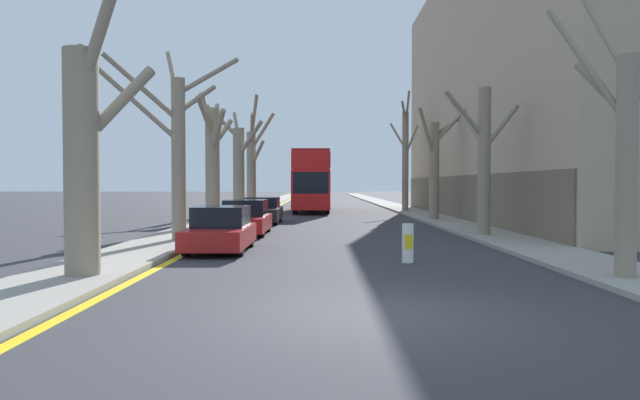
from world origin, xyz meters
The scene contains 19 objects.
ground_plane centered at (0.00, 0.00, 0.00)m, with size 300.00×300.00×0.00m, color #333338.
sidewalk_left centered at (-5.94, 50.00, 0.06)m, with size 2.35×120.00×0.12m, color gray.
sidewalk_right centered at (5.94, 50.00, 0.06)m, with size 2.35×120.00×0.12m, color gray.
building_facade_right centered at (12.11, 24.04, 7.73)m, with size 10.08×31.68×15.48m.
kerb_line_stripe centered at (-4.59, 50.00, 0.00)m, with size 0.24×120.00×0.01m, color yellow.
street_tree_left_0 centered at (-5.60, 3.16, 2.79)m, with size 2.25×2.45×7.05m.
street_tree_left_1 centered at (-5.62, 10.82, 3.40)m, with size 4.38×3.54×6.98m.
street_tree_left_2 centered at (-5.71, 17.92, 3.21)m, with size 1.35×3.99×6.16m.
street_tree_left_3 centered at (-5.67, 26.02, 3.13)m, with size 3.76×2.95×6.93m.
street_tree_left_4 centered at (-5.64, 32.97, 3.51)m, with size 2.19×2.76×8.41m.
street_tree_right_0 centered at (5.59, 2.97, 2.91)m, with size 3.31×1.78×6.74m.
street_tree_right_1 centered at (5.49, 12.83, 3.07)m, with size 2.82×3.48×5.67m.
street_tree_right_2 centered at (5.68, 22.45, 3.14)m, with size 3.52×2.53×6.59m.
street_tree_right_3 centered at (5.52, 32.63, 4.12)m, with size 2.33×3.47×8.56m.
double_decker_bus centered at (-1.28, 32.96, 2.46)m, with size 2.57×10.61×4.33m.
parked_car_0 centered at (-3.68, 8.38, 0.64)m, with size 1.73×3.95×1.35m.
parked_car_1 centered at (-3.68, 14.11, 0.65)m, with size 1.80×4.26×1.39m.
parked_car_2 centered at (-3.68, 20.69, 0.65)m, with size 1.88×4.44×1.35m.
traffic_bollard centered at (1.58, 5.85, 0.50)m, with size 0.30×0.31×1.00m.
Camera 1 is at (-0.68, -8.78, 2.02)m, focal length 32.00 mm.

